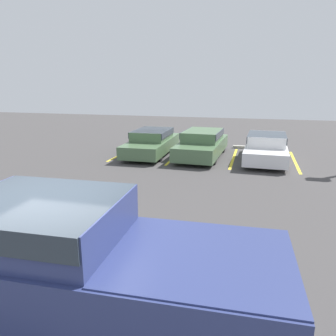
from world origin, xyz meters
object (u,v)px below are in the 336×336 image
at_px(parked_sedan_b, 202,143).
at_px(wheel_stop_curb, 249,147).
at_px(pickup_truck, 66,262).
at_px(parked_sedan_a, 152,141).
at_px(parked_sedan_c, 266,147).

distance_m(parked_sedan_b, wheel_stop_curb, 3.39).
distance_m(pickup_truck, parked_sedan_b, 11.52).
bearing_deg(parked_sedan_b, parked_sedan_a, -87.01).
relative_size(parked_sedan_a, wheel_stop_curb, 2.95).
bearing_deg(parked_sedan_a, wheel_stop_curb, 118.62).
distance_m(parked_sedan_a, parked_sedan_c, 5.38).
bearing_deg(parked_sedan_c, parked_sedan_a, -89.11).
distance_m(pickup_truck, parked_sedan_a, 11.74).
height_order(pickup_truck, parked_sedan_b, pickup_truck).
relative_size(pickup_truck, parked_sedan_b, 1.33).
xyz_separation_m(pickup_truck, parked_sedan_c, (2.97, 11.41, -0.28)).
xyz_separation_m(parked_sedan_a, wheel_stop_curb, (4.57, 2.63, -0.57)).
bearing_deg(parked_sedan_b, wheel_stop_curb, 143.49).
distance_m(parked_sedan_a, parked_sedan_b, 2.49).
bearing_deg(parked_sedan_a, parked_sedan_b, 89.42).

